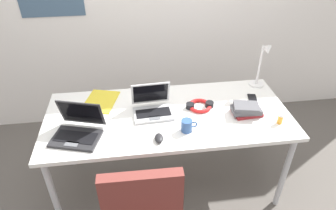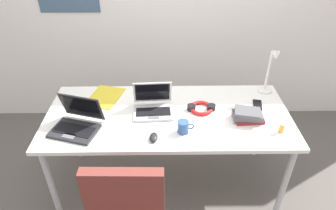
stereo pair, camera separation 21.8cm
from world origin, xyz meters
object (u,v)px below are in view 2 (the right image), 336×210
Objects in this scene: cell_phone at (257,105)px; laptop_center at (77,123)px; laptop_by_keyboard at (153,106)px; paper_folder_center at (105,97)px; pill_bottle at (282,127)px; coffee_mug at (183,127)px; headphones at (201,108)px; book_stack at (248,115)px; computer_mouse at (154,137)px; desk_lamp at (270,72)px.

laptop_center is at bearing -157.43° from cell_phone.
laptop_by_keyboard reaches higher than paper_folder_center.
coffee_mug reaches higher than pill_bottle.
headphones is at bearing 152.81° from pill_bottle.
pill_bottle is (0.52, -0.27, 0.03)m from headphones.
book_stack is (-0.12, -0.18, 0.04)m from cell_phone.
computer_mouse reaches higher than cell_phone.
pill_bottle reaches higher than computer_mouse.
laptop_by_keyboard is at bearing 95.75° from computer_mouse.
book_stack is 0.48m from coffee_mug.
headphones is at bearing -157.72° from desk_lamp.
laptop_by_keyboard is 2.21× the size of cell_phone.
computer_mouse is at bearing -148.20° from desk_lamp.
paper_folder_center is at bearing 72.20° from laptop_center.
desk_lamp is 1.07× the size of laptop_center.
laptop_center reaches higher than cell_phone.
coffee_mug is at bearing -164.44° from book_stack.
paper_folder_center is (-1.07, 0.31, -0.04)m from book_stack.
cell_phone is 0.44× the size of paper_folder_center.
cell_phone is (0.80, 0.06, -0.04)m from laptop_by_keyboard.
paper_folder_center is at bearing 131.73° from computer_mouse.
laptop_by_keyboard is at bearing -177.57° from headphones.
paper_folder_center is at bearing 153.36° from laptop_by_keyboard.
book_stack is at bearing -9.63° from laptop_by_keyboard.
laptop_by_keyboard is 0.36m from headphones.
desk_lamp is at bearing 22.28° from headphones.
desk_lamp is 5.07× the size of pill_bottle.
desk_lamp is 1.87× the size of headphones.
computer_mouse is at bearing -142.89° from cell_phone.
paper_folder_center is at bearing -175.02° from cell_phone.
book_stack is at bearing 146.00° from pill_bottle.
cell_phone is at bearing -6.31° from paper_folder_center.
cell_phone is at bearing 55.91° from book_stack.
headphones is (0.36, 0.02, -0.03)m from laptop_by_keyboard.
headphones is 0.95× the size of book_stack.
coffee_mug is at bearing -36.18° from paper_folder_center.
laptop_center is 1.40m from pill_bottle.
headphones is (0.88, 0.21, -0.03)m from laptop_center.
computer_mouse is 0.71× the size of cell_phone.
laptop_by_keyboard is 0.92m from pill_bottle.
laptop_by_keyboard is 0.32m from computer_mouse.
computer_mouse is 1.22× the size of pill_bottle.
laptop_center is (-1.43, -0.44, -0.15)m from desk_lamp.
cell_phone is at bearing 6.39° from headphones.
coffee_mug is at bearing -119.88° from headphones.
book_stack is at bearing -123.07° from desk_lamp.
coffee_mug reaches higher than headphones.
laptop_by_keyboard is at bearing 20.96° from laptop_center.
laptop_center is 0.91m from headphones.
computer_mouse is at bearing -163.17° from book_stack.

